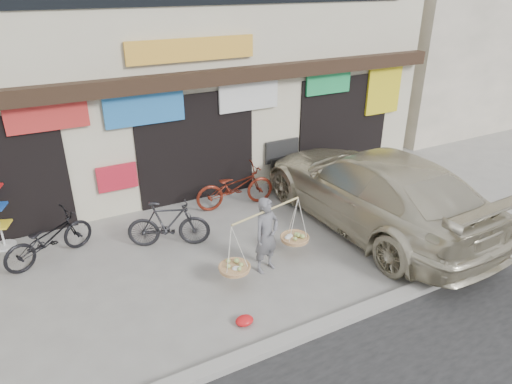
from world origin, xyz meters
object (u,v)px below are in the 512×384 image
street_vendor (266,238)px  bike_0 (48,238)px  bike_2 (235,187)px  suv (372,189)px  bike_1 (169,224)px

street_vendor → bike_0: bearing=133.6°
street_vendor → bike_0: size_ratio=1.15×
street_vendor → bike_0: (-3.64, 2.33, -0.22)m
bike_2 → suv: bearing=-128.3°
street_vendor → bike_2: size_ratio=1.06×
street_vendor → bike_2: bearing=63.0°
street_vendor → bike_1: 2.20m
bike_1 → bike_2: (2.02, 1.03, 0.00)m
bike_1 → bike_2: size_ratio=0.87×
street_vendor → bike_2: street_vendor is taller
bike_0 → bike_2: size_ratio=0.92×
street_vendor → bike_1: bearing=115.0°
bike_2 → suv: (2.33, -2.23, 0.36)m
bike_0 → bike_1: bearing=-127.3°
suv → bike_2: bearing=-46.1°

